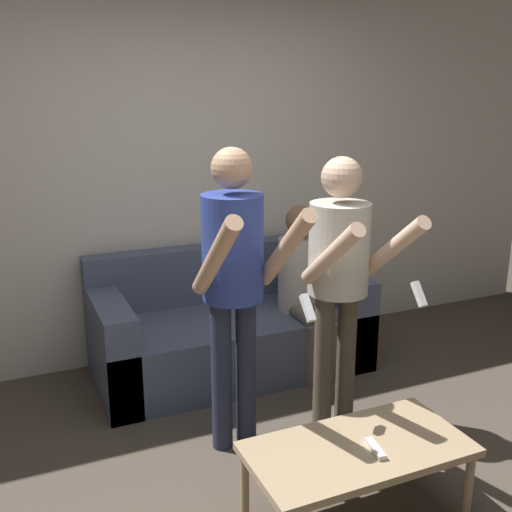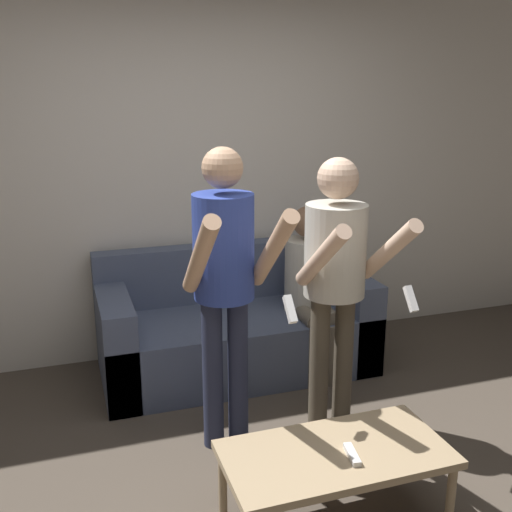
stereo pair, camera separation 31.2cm
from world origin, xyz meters
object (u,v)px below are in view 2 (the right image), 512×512
Objects in this scene: person_seated at (310,284)px; coffee_table at (336,458)px; remote_on_table at (352,455)px; person_standing_left at (225,270)px; person_standing_right at (336,266)px; couch at (235,329)px.

person_seated is 1.58m from coffee_table.
coffee_table is at bearing 124.44° from remote_on_table.
person_standing_left is at bearing 110.17° from coffee_table.
person_standing_right reaches higher than remote_on_table.
remote_on_table is (0.01, -1.72, 0.10)m from couch.
couch is at bearing 109.23° from person_standing_right.
person_standing_left reaches higher than coffee_table.
person_standing_right is 10.05× the size of remote_on_table.
person_standing_left reaches higher than remote_on_table.
coffee_table is 6.43× the size of remote_on_table.
person_standing_left is 1.42× the size of person_seated.
remote_on_table is (0.32, -0.82, -0.61)m from person_standing_left.
couch is at bearing 88.82° from coffee_table.
coffee_table is (-0.03, -1.66, 0.05)m from couch.
person_seated is (0.48, -0.18, 0.34)m from couch.
person_standing_right is 1.36× the size of person_seated.
remote_on_table is (0.04, -0.06, 0.05)m from coffee_table.
person_standing_right is (0.63, 0.00, -0.04)m from person_standing_left.
person_standing_right is (0.31, -0.90, 0.68)m from couch.
coffee_table is at bearing -109.08° from person_seated.
remote_on_table is (-0.30, -0.82, -0.57)m from person_standing_right.
person_seated is 7.41× the size of remote_on_table.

